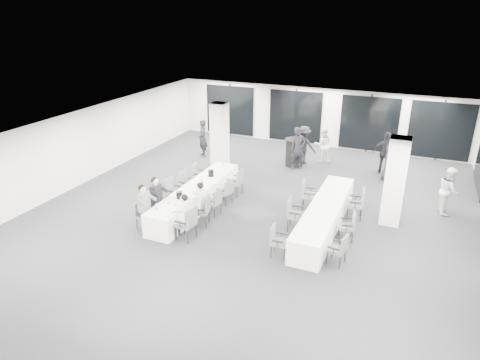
# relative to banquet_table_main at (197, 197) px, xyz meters

# --- Properties ---
(room) EXTENTS (14.04, 16.04, 2.84)m
(room) POSITION_rel_banquet_table_main_xyz_m (2.83, 1.52, 1.01)
(room) COLOR #26252B
(room) RESTS_ON ground
(column_left) EXTENTS (0.60, 0.60, 2.80)m
(column_left) POSITION_rel_banquet_table_main_xyz_m (-0.85, 3.61, 1.02)
(column_left) COLOR silver
(column_left) RESTS_ON floor
(column_right) EXTENTS (0.60, 0.60, 2.80)m
(column_right) POSITION_rel_banquet_table_main_xyz_m (6.15, 1.41, 1.02)
(column_right) COLOR silver
(column_right) RESTS_ON floor
(banquet_table_main) EXTENTS (0.90, 5.00, 0.75)m
(banquet_table_main) POSITION_rel_banquet_table_main_xyz_m (0.00, 0.00, 0.00)
(banquet_table_main) COLOR white
(banquet_table_main) RESTS_ON floor
(banquet_table_side) EXTENTS (0.90, 5.00, 0.75)m
(banquet_table_side) POSITION_rel_banquet_table_main_xyz_m (4.30, 0.28, 0.00)
(banquet_table_side) COLOR white
(banquet_table_side) RESTS_ON floor
(cocktail_table) EXTENTS (0.85, 0.85, 1.18)m
(cocktail_table) POSITION_rel_banquet_table_main_xyz_m (1.87, 5.23, 0.22)
(cocktail_table) COLOR black
(cocktail_table) RESTS_ON floor
(chair_main_left_near) EXTENTS (0.45, 0.50, 0.86)m
(chair_main_left_near) POSITION_rel_banquet_table_main_xyz_m (-0.83, -1.93, 0.12)
(chair_main_left_near) COLOR #4B4E52
(chair_main_left_near) RESTS_ON floor
(chair_main_left_second) EXTENTS (0.52, 0.56, 0.90)m
(chair_main_left_second) POSITION_rel_banquet_table_main_xyz_m (-0.83, -1.25, 0.14)
(chair_main_left_second) COLOR #4B4E52
(chair_main_left_second) RESTS_ON floor
(chair_main_left_mid) EXTENTS (0.52, 0.57, 0.95)m
(chair_main_left_mid) POSITION_rel_banquet_table_main_xyz_m (-0.83, -0.17, 0.17)
(chair_main_left_mid) COLOR #4B4E52
(chair_main_left_mid) RESTS_ON floor
(chair_main_left_fourth) EXTENTS (0.55, 0.57, 0.90)m
(chair_main_left_fourth) POSITION_rel_banquet_table_main_xyz_m (-0.83, 0.69, 0.14)
(chair_main_left_fourth) COLOR #4B4E52
(chair_main_left_fourth) RESTS_ON floor
(chair_main_left_far) EXTENTS (0.51, 0.54, 0.88)m
(chair_main_left_far) POSITION_rel_banquet_table_main_xyz_m (-0.83, 1.62, 0.13)
(chair_main_left_far) COLOR #4B4E52
(chair_main_left_far) RESTS_ON floor
(chair_main_right_near) EXTENTS (0.56, 0.61, 1.03)m
(chair_main_right_near) POSITION_rel_banquet_table_main_xyz_m (0.84, -2.04, 0.21)
(chair_main_right_near) COLOR #4B4E52
(chair_main_right_near) RESTS_ON floor
(chair_main_right_second) EXTENTS (0.60, 0.63, 0.99)m
(chair_main_right_second) POSITION_rel_banquet_table_main_xyz_m (0.83, -1.07, 0.19)
(chair_main_right_second) COLOR #4B4E52
(chair_main_right_second) RESTS_ON floor
(chair_main_right_mid) EXTENTS (0.50, 0.54, 0.89)m
(chair_main_right_mid) POSITION_rel_banquet_table_main_xyz_m (0.83, -0.29, 0.14)
(chair_main_right_mid) COLOR #4B4E52
(chair_main_right_mid) RESTS_ON floor
(chair_main_right_fourth) EXTENTS (0.52, 0.55, 0.87)m
(chair_main_right_fourth) POSITION_rel_banquet_table_main_xyz_m (0.82, 0.63, 0.12)
(chair_main_right_fourth) COLOR #4B4E52
(chair_main_right_fourth) RESTS_ON floor
(chair_main_right_far) EXTENTS (0.52, 0.57, 0.95)m
(chair_main_right_far) POSITION_rel_banquet_table_main_xyz_m (0.83, 1.50, 0.16)
(chair_main_right_far) COLOR #4B4E52
(chair_main_right_far) RESTS_ON floor
(chair_side_left_near) EXTENTS (0.48, 0.53, 0.88)m
(chair_side_left_near) POSITION_rel_banquet_table_main_xyz_m (3.48, -1.83, 0.13)
(chair_side_left_near) COLOR #4B4E52
(chair_side_left_near) RESTS_ON floor
(chair_side_left_mid) EXTENTS (0.56, 0.61, 1.01)m
(chair_side_left_mid) POSITION_rel_banquet_table_main_xyz_m (3.46, -0.21, 0.20)
(chair_side_left_mid) COLOR #4B4E52
(chair_side_left_mid) RESTS_ON floor
(chair_side_left_far) EXTENTS (0.58, 0.62, 0.99)m
(chair_side_left_far) POSITION_rel_banquet_table_main_xyz_m (3.47, 1.38, 0.19)
(chair_side_left_far) COLOR #4B4E52
(chair_side_left_far) RESTS_ON floor
(chair_side_right_near) EXTENTS (0.51, 0.54, 0.87)m
(chair_side_right_near) POSITION_rel_banquet_table_main_xyz_m (5.13, -1.59, 0.12)
(chair_side_right_near) COLOR #4B4E52
(chair_side_right_near) RESTS_ON floor
(chair_side_right_mid) EXTENTS (0.54, 0.56, 0.88)m
(chair_side_right_mid) POSITION_rel_banquet_table_main_xyz_m (5.13, -0.20, 0.13)
(chair_side_right_mid) COLOR #4B4E52
(chair_side_right_mid) RESTS_ON floor
(chair_side_right_far) EXTENTS (0.58, 0.62, 1.00)m
(chair_side_right_far) POSITION_rel_banquet_table_main_xyz_m (5.14, 1.30, 0.20)
(chair_side_right_far) COLOR #4B4E52
(chair_side_right_far) RESTS_ON floor
(seated_guest_a) EXTENTS (0.50, 0.38, 1.44)m
(seated_guest_a) POSITION_rel_banquet_table_main_xyz_m (-0.67, -1.93, 0.44)
(seated_guest_a) COLOR slate
(seated_guest_a) RESTS_ON floor
(seated_guest_b) EXTENTS (0.50, 0.38, 1.44)m
(seated_guest_b) POSITION_rel_banquet_table_main_xyz_m (-0.67, -1.27, 0.44)
(seated_guest_b) COLOR black
(seated_guest_b) RESTS_ON floor
(seated_guest_c) EXTENTS (0.50, 0.38, 1.44)m
(seated_guest_c) POSITION_rel_banquet_table_main_xyz_m (0.67, -2.03, 0.44)
(seated_guest_c) COLOR silver
(seated_guest_c) RESTS_ON floor
(seated_guest_d) EXTENTS (0.50, 0.38, 1.44)m
(seated_guest_d) POSITION_rel_banquet_table_main_xyz_m (0.67, -1.09, 0.44)
(seated_guest_d) COLOR silver
(seated_guest_d) RESTS_ON floor
(standing_guest_a) EXTENTS (0.95, 0.93, 2.02)m
(standing_guest_a) POSITION_rel_banquet_table_main_xyz_m (2.09, 4.91, 0.63)
(standing_guest_a) COLOR black
(standing_guest_a) RESTS_ON floor
(standing_guest_b) EXTENTS (0.97, 0.79, 1.75)m
(standing_guest_b) POSITION_rel_banquet_table_main_xyz_m (2.87, 6.18, 0.50)
(standing_guest_b) COLOR silver
(standing_guest_b) RESTS_ON floor
(standing_guest_c) EXTENTS (1.28, 0.78, 1.86)m
(standing_guest_c) POSITION_rel_banquet_table_main_xyz_m (2.13, 5.72, 0.55)
(standing_guest_c) COLOR black
(standing_guest_c) RESTS_ON floor
(standing_guest_d) EXTENTS (1.22, 0.77, 1.97)m
(standing_guest_d) POSITION_rel_banquet_table_main_xyz_m (5.50, 5.81, 0.61)
(standing_guest_d) COLOR black
(standing_guest_d) RESTS_ON floor
(standing_guest_e) EXTENTS (0.80, 0.95, 1.70)m
(standing_guest_e) POSITION_rel_banquet_table_main_xyz_m (5.73, 5.00, 0.47)
(standing_guest_e) COLOR black
(standing_guest_e) RESTS_ON floor
(standing_guest_g) EXTENTS (0.88, 0.89, 1.90)m
(standing_guest_g) POSITION_rel_banquet_table_main_xyz_m (-2.29, 4.80, 0.58)
(standing_guest_g) COLOR black
(standing_guest_g) RESTS_ON floor
(standing_guest_h) EXTENTS (0.65, 0.93, 1.79)m
(standing_guest_h) POSITION_rel_banquet_table_main_xyz_m (7.77, 2.89, 0.52)
(standing_guest_h) COLOR silver
(standing_guest_h) RESTS_ON floor
(ice_bucket_near) EXTENTS (0.20, 0.20, 0.23)m
(ice_bucket_near) POSITION_rel_banquet_table_main_xyz_m (-0.03, -1.03, 0.49)
(ice_bucket_near) COLOR black
(ice_bucket_near) RESTS_ON banquet_table_main
(ice_bucket_far) EXTENTS (0.20, 0.20, 0.23)m
(ice_bucket_far) POSITION_rel_banquet_table_main_xyz_m (0.04, 1.04, 0.49)
(ice_bucket_far) COLOR black
(ice_bucket_far) RESTS_ON banquet_table_main
(water_bottle_a) EXTENTS (0.07, 0.07, 0.22)m
(water_bottle_a) POSITION_rel_banquet_table_main_xyz_m (-0.19, -2.05, 0.48)
(water_bottle_a) COLOR silver
(water_bottle_a) RESTS_ON banquet_table_main
(water_bottle_b) EXTENTS (0.07, 0.07, 0.23)m
(water_bottle_b) POSITION_rel_banquet_table_main_xyz_m (0.11, 0.23, 0.49)
(water_bottle_b) COLOR silver
(water_bottle_b) RESTS_ON banquet_table_main
(water_bottle_c) EXTENTS (0.06, 0.06, 0.20)m
(water_bottle_c) POSITION_rel_banquet_table_main_xyz_m (-0.01, 2.14, 0.47)
(water_bottle_c) COLOR silver
(water_bottle_c) RESTS_ON banquet_table_main
(plate_a) EXTENTS (0.20, 0.20, 0.03)m
(plate_a) POSITION_rel_banquet_table_main_xyz_m (-0.13, -1.48, 0.39)
(plate_a) COLOR white
(plate_a) RESTS_ON banquet_table_main
(plate_b) EXTENTS (0.21, 0.21, 0.03)m
(plate_b) POSITION_rel_banquet_table_main_xyz_m (0.11, -1.51, 0.39)
(plate_b) COLOR white
(plate_b) RESTS_ON banquet_table_main
(plate_c) EXTENTS (0.21, 0.21, 0.03)m
(plate_c) POSITION_rel_banquet_table_main_xyz_m (0.14, -0.44, 0.39)
(plate_c) COLOR white
(plate_c) RESTS_ON banquet_table_main
(wine_glass) EXTENTS (0.07, 0.07, 0.19)m
(wine_glass) POSITION_rel_banquet_table_main_xyz_m (0.26, -2.14, 0.51)
(wine_glass) COLOR silver
(wine_glass) RESTS_ON banquet_table_main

